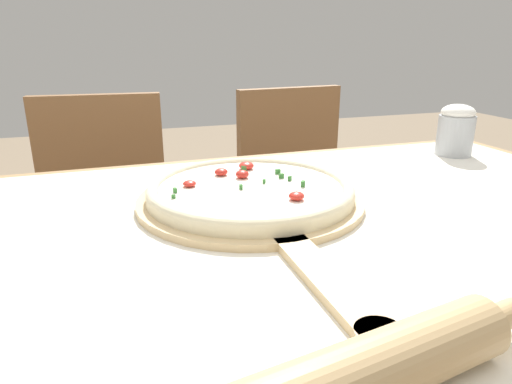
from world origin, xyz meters
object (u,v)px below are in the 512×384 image
object	(u,v)px
pizza	(250,189)
chair_right	(300,201)
flour_cup	(456,130)
pizza_peel	(255,205)
chair_left	(106,223)

from	to	relation	value
pizza	chair_right	size ratio (longest dim) A/B	0.39
pizza	flour_cup	bearing A→B (deg)	16.77
flour_cup	pizza_peel	bearing A→B (deg)	-161.00
pizza	flour_cup	distance (m)	0.60
pizza_peel	flour_cup	bearing A→B (deg)	19.00
chair_left	flour_cup	bearing A→B (deg)	-26.82
pizza_peel	chair_left	size ratio (longest dim) A/B	0.69
chair_right	flour_cup	world-z (taller)	flour_cup
pizza_peel	chair_right	xyz separation A→B (m)	(0.39, 0.69, -0.27)
pizza	chair_left	xyz separation A→B (m)	(-0.25, 0.66, -0.29)
chair_left	chair_right	bearing A→B (deg)	3.99
pizza_peel	flour_cup	xyz separation A→B (m)	(0.57, 0.20, 0.06)
pizza	chair_left	world-z (taller)	chair_left
flour_cup	chair_right	bearing A→B (deg)	110.09
pizza_peel	chair_right	bearing A→B (deg)	60.40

